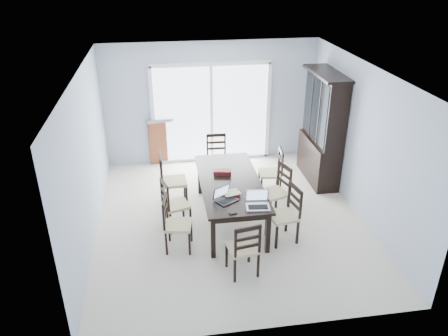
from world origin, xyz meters
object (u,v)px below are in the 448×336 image
(dining_table, at_px, (230,185))
(chair_left_mid, at_px, (171,199))
(chair_end_near, at_px, (245,244))
(hot_tub, at_px, (183,125))
(laptop_dark, at_px, (227,198))
(chair_left_far, at_px, (168,175))
(chair_left_near, at_px, (172,218))
(china_hutch, at_px, (322,129))
(chair_right_near, at_px, (288,208))
(chair_right_mid, at_px, (279,185))
(chair_right_far, at_px, (275,167))
(game_box, at_px, (222,172))
(chair_end_far, at_px, (217,152))
(cell_phone, at_px, (233,213))
(laptop_silver, at_px, (258,204))

(dining_table, relative_size, chair_left_mid, 2.15)
(chair_end_near, xyz_separation_m, hot_tub, (-0.53, 4.88, -0.04))
(chair_end_near, relative_size, laptop_dark, 2.72)
(chair_left_far, xyz_separation_m, laptop_dark, (0.86, -1.28, 0.18))
(laptop_dark, bearing_deg, chair_end_near, -114.62)
(dining_table, xyz_separation_m, chair_left_near, (-1.00, -0.68, -0.12))
(china_hutch, distance_m, chair_left_far, 3.13)
(chair_right_near, height_order, chair_end_near, chair_right_near)
(chair_left_mid, distance_m, chair_right_mid, 1.86)
(chair_left_far, bearing_deg, china_hutch, 99.30)
(chair_left_mid, xyz_separation_m, chair_left_far, (-0.02, 0.74, 0.08))
(dining_table, distance_m, chair_right_far, 1.27)
(chair_left_mid, relative_size, chair_right_far, 0.98)
(chair_left_far, xyz_separation_m, game_box, (0.93, -0.36, 0.17))
(chair_right_mid, bearing_deg, chair_right_far, -28.08)
(chair_end_far, relative_size, cell_phone, 8.86)
(chair_left_near, xyz_separation_m, laptop_silver, (1.27, -0.22, 0.26))
(china_hutch, height_order, chair_right_near, china_hutch)
(dining_table, xyz_separation_m, laptop_dark, (-0.16, -0.64, 0.13))
(dining_table, relative_size, chair_right_near, 2.02)
(game_box, bearing_deg, laptop_silver, -72.80)
(chair_right_near, height_order, game_box, chair_right_near)
(chair_right_far, relative_size, hot_tub, 0.47)
(chair_left_far, relative_size, chair_right_far, 1.12)
(chair_end_far, xyz_separation_m, hot_tub, (-0.56, 1.77, -0.05))
(chair_left_mid, height_order, chair_end_near, chair_end_near)
(chair_right_near, height_order, chair_end_far, chair_right_near)
(chair_right_far, height_order, laptop_silver, chair_right_far)
(laptop_silver, bearing_deg, chair_left_mid, 153.83)
(chair_right_far, distance_m, laptop_silver, 1.85)
(chair_right_mid, height_order, chair_right_far, chair_right_mid)
(chair_right_far, distance_m, chair_end_far, 1.29)
(laptop_silver, bearing_deg, chair_right_far, 72.86)
(china_hutch, height_order, laptop_silver, china_hutch)
(chair_right_mid, relative_size, chair_right_far, 1.04)
(china_hutch, relative_size, chair_end_far, 2.08)
(chair_left_mid, relative_size, chair_right_near, 0.94)
(laptop_silver, height_order, hot_tub, hot_tub)
(laptop_silver, bearing_deg, chair_end_far, 102.15)
(chair_right_near, xyz_separation_m, chair_end_far, (-0.82, 2.32, -0.01))
(chair_end_far, distance_m, laptop_dark, 2.28)
(dining_table, bearing_deg, china_hutch, 31.71)
(game_box, relative_size, hot_tub, 0.14)
(chair_right_near, relative_size, game_box, 3.63)
(chair_right_far, xyz_separation_m, game_box, (-1.08, -0.52, 0.23))
(china_hutch, height_order, chair_left_mid, china_hutch)
(hot_tub, bearing_deg, chair_right_far, -59.14)
(chair_right_mid, height_order, chair_end_near, chair_right_mid)
(china_hutch, bearing_deg, chair_left_far, -168.64)
(chair_left_mid, distance_m, laptop_silver, 1.52)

